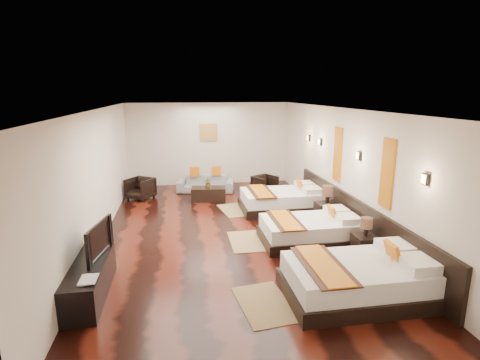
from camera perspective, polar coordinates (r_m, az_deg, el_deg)
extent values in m
cube|color=black|center=(8.75, -1.95, -7.91)|extent=(5.50, 9.50, 0.01)
cube|color=white|center=(8.16, -2.11, 10.73)|extent=(5.50, 9.50, 0.01)
cube|color=silver|center=(13.00, -4.77, 5.48)|extent=(5.50, 0.01, 2.80)
cube|color=silver|center=(8.45, -20.85, 0.36)|extent=(0.01, 9.50, 2.80)
cube|color=silver|center=(9.11, 15.40, 1.65)|extent=(0.01, 9.50, 2.80)
cube|color=black|center=(8.64, 16.98, -5.62)|extent=(0.08, 6.60, 0.90)
cube|color=black|center=(6.45, 17.45, -15.58)|extent=(2.29, 1.42, 0.24)
cube|color=white|center=(6.32, 17.64, -13.32)|extent=(2.19, 1.31, 0.33)
cube|color=#CF6D0E|center=(6.45, 22.23, -10.24)|extent=(0.17, 0.35, 0.35)
cube|color=#38190F|center=(6.00, 12.51, -12.58)|extent=(0.60, 1.44, 0.02)
cube|color=#CF6D0E|center=(6.00, 12.52, -12.44)|extent=(0.42, 1.44, 0.02)
cube|color=black|center=(8.30, 10.50, -8.55)|extent=(2.07, 1.28, 0.22)
cube|color=white|center=(8.21, 10.57, -6.88)|extent=(1.97, 1.18, 0.30)
cube|color=#CF6D0E|center=(8.30, 13.87, -4.88)|extent=(0.15, 0.32, 0.32)
cube|color=#38190F|center=(7.99, 6.94, -6.11)|extent=(0.54, 1.30, 0.02)
cube|color=#CF6D0E|center=(7.99, 6.95, -6.01)|extent=(0.37, 1.30, 0.02)
cube|color=black|center=(10.32, 6.28, -3.97)|extent=(2.18, 1.35, 0.23)
cube|color=white|center=(10.24, 6.31, -2.53)|extent=(2.08, 1.25, 0.31)
cube|color=#CF6D0E|center=(10.32, 9.13, -0.88)|extent=(0.16, 0.33, 0.34)
cube|color=#38190F|center=(10.06, 3.20, -1.77)|extent=(0.57, 1.37, 0.02)
cube|color=#CF6D0E|center=(10.05, 3.20, -1.69)|extent=(0.39, 1.37, 0.02)
cube|color=black|center=(7.75, 18.43, -9.65)|extent=(0.42, 0.42, 0.47)
cylinder|color=black|center=(7.63, 18.61, -7.39)|extent=(0.07, 0.07, 0.19)
cylinder|color=#3F2619|center=(7.58, 18.70, -6.20)|extent=(0.22, 0.22, 0.21)
cube|color=black|center=(9.36, 13.01, -5.03)|extent=(0.49, 0.49, 0.55)
cylinder|color=black|center=(9.25, 13.13, -2.77)|extent=(0.09, 0.09, 0.22)
cylinder|color=#3F2619|center=(9.20, 13.20, -1.59)|extent=(0.26, 0.26, 0.24)
cube|color=olive|center=(6.04, 3.78, -18.28)|extent=(0.89, 1.28, 0.01)
cube|color=olive|center=(8.23, 1.13, -9.27)|extent=(0.76, 1.20, 0.01)
cube|color=olive|center=(10.29, -0.68, -4.57)|extent=(0.94, 1.31, 0.01)
cube|color=black|center=(6.58, -21.80, -13.81)|extent=(0.50, 1.80, 0.55)
imported|color=black|center=(6.56, -21.37, -8.49)|extent=(0.32, 1.00, 0.57)
imported|color=black|center=(5.94, -23.25, -13.87)|extent=(0.24, 0.33, 0.03)
imported|color=brown|center=(7.02, -20.96, -7.85)|extent=(0.37, 0.37, 0.38)
imported|color=gray|center=(12.16, -5.23, -0.54)|extent=(1.90, 1.04, 0.52)
imported|color=black|center=(11.64, -14.93, -1.26)|extent=(0.97, 0.98, 0.65)
imported|color=black|center=(11.81, 3.79, -0.75)|extent=(0.89, 0.89, 0.60)
cube|color=black|center=(11.17, -4.81, -2.12)|extent=(1.05, 0.61, 0.40)
imported|color=#256321|center=(11.15, -4.85, -0.32)|extent=(0.27, 0.23, 0.29)
cube|color=#D86014|center=(7.40, 21.50, 0.93)|extent=(0.04, 0.40, 1.30)
cube|color=#D86014|center=(9.31, 14.64, 3.83)|extent=(0.04, 0.40, 1.30)
cube|color=black|center=(6.46, 26.39, 0.13)|extent=(0.06, 0.12, 0.18)
cube|color=#FFD18C|center=(6.44, 26.18, 0.12)|extent=(0.02, 0.10, 0.14)
cube|color=black|center=(8.30, 17.63, 3.56)|extent=(0.06, 0.12, 0.18)
cube|color=#FFD18C|center=(8.29, 17.44, 3.56)|extent=(0.02, 0.10, 0.14)
cube|color=black|center=(10.29, 12.11, 5.68)|extent=(0.06, 0.12, 0.18)
cube|color=#FFD18C|center=(10.28, 11.96, 5.68)|extent=(0.02, 0.10, 0.14)
cube|color=black|center=(11.12, 10.42, 6.31)|extent=(0.06, 0.12, 0.18)
cube|color=#FFD18C|center=(11.11, 10.28, 6.31)|extent=(0.02, 0.10, 0.14)
cube|color=#AD873F|center=(12.93, -4.79, 7.22)|extent=(0.60, 0.04, 0.60)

